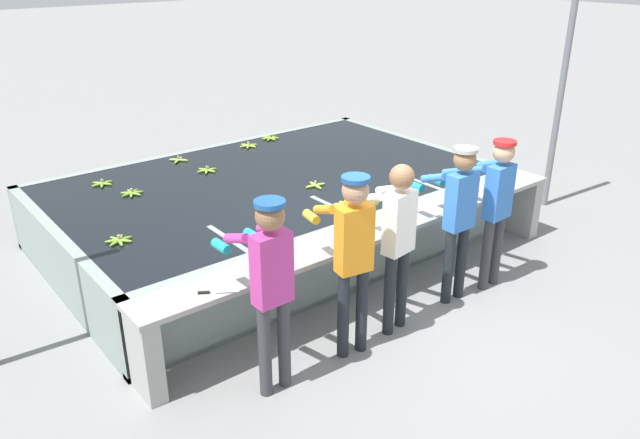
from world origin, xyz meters
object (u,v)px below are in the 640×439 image
(banana_bunch_floating_0, at_px, (132,193))
(banana_bunch_floating_7, at_px, (248,146))
(worker_3, at_px, (458,209))
(banana_bunch_floating_4, at_px, (119,240))
(banana_bunch_floating_2, at_px, (270,138))
(support_post_right, at_px, (560,98))
(banana_bunch_floating_3, at_px, (102,183))
(banana_bunch_floating_1, at_px, (315,185))
(knife_0, at_px, (212,292))
(banana_bunch_floating_6, at_px, (179,160))
(worker_1, at_px, (352,248))
(banana_bunch_floating_5, at_px, (207,170))
(worker_0, at_px, (270,278))
(worker_4, at_px, (495,199))
(worker_2, at_px, (396,233))

(banana_bunch_floating_0, height_order, banana_bunch_floating_7, same)
(worker_3, bearing_deg, banana_bunch_floating_4, 146.78)
(banana_bunch_floating_2, bearing_deg, support_post_right, -47.24)
(worker_3, xyz_separation_m, banana_bunch_floating_4, (-2.88, 1.89, -0.21))
(banana_bunch_floating_3, bearing_deg, banana_bunch_floating_1, -39.86)
(banana_bunch_floating_2, height_order, knife_0, banana_bunch_floating_2)
(worker_3, relative_size, banana_bunch_floating_2, 6.11)
(banana_bunch_floating_3, relative_size, banana_bunch_floating_6, 1.22)
(worker_1, xyz_separation_m, banana_bunch_floating_5, (0.36, 3.30, -0.24))
(banana_bunch_floating_2, xyz_separation_m, banana_bunch_floating_3, (-2.77, -0.37, 0.00))
(banana_bunch_floating_6, bearing_deg, banana_bunch_floating_7, -1.14)
(banana_bunch_floating_1, bearing_deg, banana_bunch_floating_4, -179.58)
(worker_0, relative_size, banana_bunch_floating_2, 6.28)
(worker_4, xyz_separation_m, banana_bunch_floating_3, (-2.95, 3.66, -0.20))
(worker_1, distance_m, banana_bunch_floating_4, 2.40)
(worker_1, relative_size, banana_bunch_floating_2, 6.29)
(banana_bunch_floating_0, bearing_deg, knife_0, -98.71)
(banana_bunch_floating_5, distance_m, banana_bunch_floating_6, 0.63)
(worker_1, distance_m, worker_3, 1.50)
(banana_bunch_floating_3, bearing_deg, banana_bunch_floating_7, 6.08)
(banana_bunch_floating_1, bearing_deg, worker_1, -119.77)
(worker_2, bearing_deg, banana_bunch_floating_7, 78.31)
(worker_0, relative_size, banana_bunch_floating_4, 6.29)
(worker_0, relative_size, worker_3, 1.03)
(banana_bunch_floating_1, xyz_separation_m, banana_bunch_floating_2, (0.74, 2.07, -0.00))
(worker_0, bearing_deg, banana_bunch_floating_6, 73.81)
(worker_0, bearing_deg, support_post_right, 9.91)
(banana_bunch_floating_5, xyz_separation_m, support_post_right, (4.33, -2.33, 0.76))
(knife_0, distance_m, support_post_right, 5.92)
(worker_0, relative_size, banana_bunch_floating_6, 7.62)
(worker_3, height_order, knife_0, worker_3)
(banana_bunch_floating_1, distance_m, banana_bunch_floating_2, 2.20)
(worker_1, xyz_separation_m, banana_bunch_floating_7, (1.39, 3.91, -0.24))
(support_post_right, bearing_deg, worker_3, -163.98)
(banana_bunch_floating_0, bearing_deg, worker_3, -53.65)
(worker_4, bearing_deg, banana_bunch_floating_5, 117.05)
(banana_bunch_floating_2, bearing_deg, banana_bunch_floating_0, -160.73)
(worker_1, xyz_separation_m, worker_2, (0.58, 0.04, -0.04))
(banana_bunch_floating_3, height_order, support_post_right, support_post_right)
(worker_0, bearing_deg, worker_4, -0.09)
(worker_1, height_order, banana_bunch_floating_2, worker_1)
(banana_bunch_floating_4, xyz_separation_m, banana_bunch_floating_7, (2.77, 1.96, 0.00))
(worker_3, bearing_deg, support_post_right, 16.02)
(banana_bunch_floating_0, height_order, knife_0, banana_bunch_floating_0)
(banana_bunch_floating_0, xyz_separation_m, banana_bunch_floating_4, (-0.63, -1.17, 0.00))
(worker_3, relative_size, banana_bunch_floating_5, 6.08)
(worker_1, relative_size, banana_bunch_floating_6, 7.64)
(banana_bunch_floating_4, xyz_separation_m, support_post_right, (6.08, -0.97, 0.76))
(worker_2, relative_size, banana_bunch_floating_2, 6.18)
(worker_4, distance_m, banana_bunch_floating_7, 3.97)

